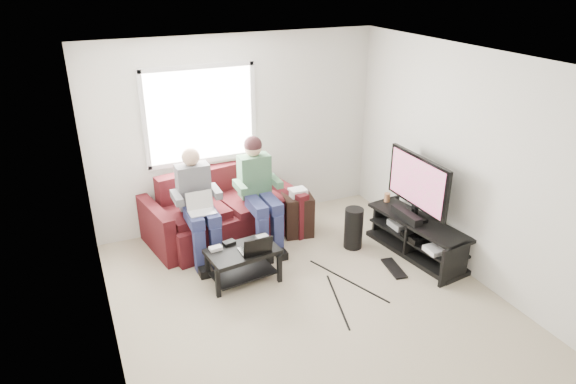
{
  "coord_description": "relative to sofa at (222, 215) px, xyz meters",
  "views": [
    {
      "loc": [
        -2.09,
        -4.13,
        3.4
      ],
      "look_at": [
        0.01,
        0.6,
        1.08
      ],
      "focal_mm": 32.0,
      "sensor_mm": 36.0,
      "label": 1
    }
  ],
  "objects": [
    {
      "name": "soundbar",
      "position": [
        1.98,
        -1.33,
        0.2
      ],
      "size": [
        0.12,
        0.5,
        0.1
      ],
      "primitive_type": "cube",
      "color": "black",
      "rests_on": "tv_stand"
    },
    {
      "name": "wall_left",
      "position": [
        -1.6,
        -1.82,
        0.97
      ],
      "size": [
        0.0,
        4.5,
        4.5
      ],
      "primitive_type": "plane",
      "rotation": [
        1.57,
        0.0,
        1.57
      ],
      "color": "silver",
      "rests_on": "floor"
    },
    {
      "name": "ceiling",
      "position": [
        0.4,
        -1.82,
        2.27
      ],
      "size": [
        4.5,
        4.5,
        0.0
      ],
      "primitive_type": "plane",
      "rotation": [
        3.14,
        0.0,
        0.0
      ],
      "color": "white",
      "rests_on": "wall_back"
    },
    {
      "name": "keyboard_floor",
      "position": [
        1.64,
        -1.63,
        -0.32
      ],
      "size": [
        0.22,
        0.47,
        0.02
      ],
      "primitive_type": "cube",
      "rotation": [
        0.0,
        0.0,
        -0.17
      ],
      "color": "black",
      "rests_on": "floor"
    },
    {
      "name": "coffee_table",
      "position": [
        -0.1,
        -1.09,
        -0.04
      ],
      "size": [
        0.85,
        0.58,
        0.4
      ],
      "color": "black",
      "rests_on": "floor"
    },
    {
      "name": "tv_stand",
      "position": [
        2.1,
        -1.43,
        -0.12
      ],
      "size": [
        0.63,
        1.49,
        0.48
      ],
      "color": "black",
      "rests_on": "floor"
    },
    {
      "name": "person_left",
      "position": [
        -0.4,
        -0.35,
        0.43
      ],
      "size": [
        0.4,
        0.71,
        1.38
      ],
      "color": "navy",
      "rests_on": "sofa"
    },
    {
      "name": "wall_right",
      "position": [
        2.4,
        -1.82,
        0.97
      ],
      "size": [
        0.0,
        4.5,
        4.5
      ],
      "primitive_type": "plane",
      "rotation": [
        1.57,
        0.0,
        -1.57
      ],
      "color": "silver",
      "rests_on": "floor"
    },
    {
      "name": "person_right",
      "position": [
        0.4,
        -0.33,
        0.49
      ],
      "size": [
        0.4,
        0.71,
        1.42
      ],
      "color": "navy",
      "rests_on": "sofa"
    },
    {
      "name": "tv",
      "position": [
        2.1,
        -1.33,
        0.61
      ],
      "size": [
        0.12,
        1.1,
        0.81
      ],
      "color": "black",
      "rests_on": "tv_stand"
    },
    {
      "name": "sofa",
      "position": [
        0.0,
        0.0,
        0.0
      ],
      "size": [
        2.08,
        1.19,
        0.9
      ],
      "color": "#4B1218",
      "rests_on": "floor"
    },
    {
      "name": "wall_back",
      "position": [
        0.4,
        0.43,
        0.97
      ],
      "size": [
        4.5,
        0.0,
        4.5
      ],
      "primitive_type": "plane",
      "rotation": [
        1.57,
        0.0,
        0.0
      ],
      "color": "silver",
      "rests_on": "floor"
    },
    {
      "name": "controller_a",
      "position": [
        -0.38,
        -0.97,
        0.09
      ],
      "size": [
        0.15,
        0.1,
        0.04
      ],
      "primitive_type": "cube",
      "rotation": [
        0.0,
        0.0,
        0.07
      ],
      "color": "silver",
      "rests_on": "coffee_table"
    },
    {
      "name": "laptop_black",
      "position": [
        0.02,
        -1.17,
        0.19
      ],
      "size": [
        0.34,
        0.24,
        0.24
      ],
      "primitive_type": null,
      "rotation": [
        0.0,
        0.0,
        -0.01
      ],
      "color": "black",
      "rests_on": "coffee_table"
    },
    {
      "name": "floor",
      "position": [
        0.4,
        -1.82,
        -0.33
      ],
      "size": [
        4.5,
        4.5,
        0.0
      ],
      "primitive_type": "plane",
      "color": "#B0A789",
      "rests_on": "ground"
    },
    {
      "name": "console_grey",
      "position": [
        2.1,
        -1.13,
        -0.04
      ],
      "size": [
        0.34,
        0.26,
        0.08
      ],
      "primitive_type": "cube",
      "color": "gray",
      "rests_on": "tv_stand"
    },
    {
      "name": "drink_cup",
      "position": [
        2.05,
        -0.8,
        0.21
      ],
      "size": [
        0.08,
        0.08,
        0.12
      ],
      "primitive_type": "cylinder",
      "color": "#A06A44",
      "rests_on": "tv_stand"
    },
    {
      "name": "wall_front",
      "position": [
        0.4,
        -4.07,
        0.97
      ],
      "size": [
        4.5,
        0.0,
        4.5
      ],
      "primitive_type": "plane",
      "rotation": [
        -1.57,
        0.0,
        0.0
      ],
      "color": "silver",
      "rests_on": "floor"
    },
    {
      "name": "window",
      "position": [
        -0.1,
        0.41,
        1.27
      ],
      "size": [
        1.48,
        0.04,
        1.28
      ],
      "color": "white",
      "rests_on": "wall_back"
    },
    {
      "name": "console_white",
      "position": [
        2.1,
        -1.83,
        -0.05
      ],
      "size": [
        0.3,
        0.22,
        0.06
      ],
      "primitive_type": "cube",
      "color": "silver",
      "rests_on": "tv_stand"
    },
    {
      "name": "subwoofer",
      "position": [
        1.46,
        -0.95,
        -0.06
      ],
      "size": [
        0.24,
        0.24,
        0.55
      ],
      "primitive_type": "cylinder",
      "color": "black",
      "rests_on": "floor"
    },
    {
      "name": "laptop_silver",
      "position": [
        -0.4,
        -0.53,
        0.42
      ],
      "size": [
        0.32,
        0.23,
        0.24
      ],
      "primitive_type": null,
      "rotation": [
        0.0,
        0.0,
        0.02
      ],
      "color": "silver",
      "rests_on": "person_left"
    },
    {
      "name": "console_black",
      "position": [
        2.1,
        -1.48,
        -0.04
      ],
      "size": [
        0.38,
        0.3,
        0.07
      ],
      "primitive_type": "cube",
      "color": "black",
      "rests_on": "tv_stand"
    },
    {
      "name": "controller_c",
      "position": [
        0.2,
        -0.94,
        0.09
      ],
      "size": [
        0.15,
        0.1,
        0.04
      ],
      "primitive_type": "cube",
      "rotation": [
        0.0,
        0.0,
        0.1
      ],
      "color": "gray",
      "rests_on": "coffee_table"
    },
    {
      "name": "end_table",
      "position": [
        0.96,
        -0.33,
        -0.03
      ],
      "size": [
        0.38,
        0.38,
        0.66
      ],
      "color": "black",
      "rests_on": "floor"
    },
    {
      "name": "controller_b",
      "position": [
        -0.2,
        -0.91,
        0.09
      ],
      "size": [
        0.16,
        0.12,
        0.04
      ],
      "primitive_type": "cube",
      "rotation": [
        0.0,
        0.0,
        0.22
      ],
      "color": "black",
      "rests_on": "coffee_table"
    }
  ]
}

